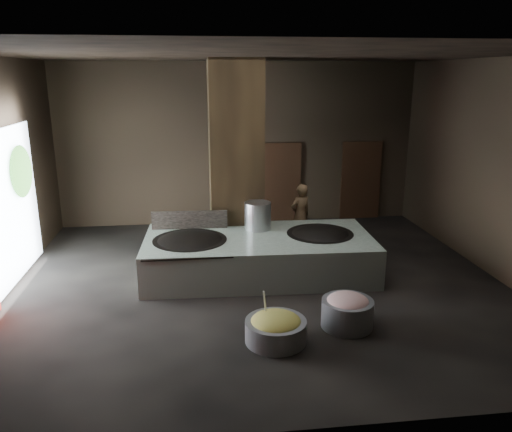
{
  "coord_description": "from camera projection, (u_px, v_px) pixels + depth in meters",
  "views": [
    {
      "loc": [
        -1.22,
        -9.5,
        4.15
      ],
      "look_at": [
        0.02,
        0.63,
        1.25
      ],
      "focal_mm": 35.0,
      "sensor_mm": 36.0,
      "label": 1
    }
  ],
  "objects": [
    {
      "name": "floor",
      "position": [
        259.0,
        284.0,
        10.36
      ],
      "size": [
        10.0,
        9.0,
        0.1
      ],
      "primitive_type": "cube",
      "color": "black",
      "rests_on": "ground"
    },
    {
      "name": "ceiling",
      "position": [
        259.0,
        52.0,
        9.1
      ],
      "size": [
        10.0,
        9.0,
        0.1
      ],
      "primitive_type": "cube",
      "color": "black",
      "rests_on": "back_wall"
    },
    {
      "name": "back_wall",
      "position": [
        238.0,
        144.0,
        14.07
      ],
      "size": [
        10.0,
        0.1,
        4.5
      ],
      "primitive_type": "cube",
      "color": "black",
      "rests_on": "ground"
    },
    {
      "name": "front_wall",
      "position": [
        313.0,
        257.0,
        5.39
      ],
      "size": [
        10.0,
        0.1,
        4.5
      ],
      "primitive_type": "cube",
      "color": "black",
      "rests_on": "ground"
    },
    {
      "name": "right_wall",
      "position": [
        501.0,
        170.0,
        10.32
      ],
      "size": [
        0.1,
        9.0,
        4.5
      ],
      "primitive_type": "cube",
      "color": "black",
      "rests_on": "ground"
    },
    {
      "name": "pillar",
      "position": [
        236.0,
        160.0,
        11.51
      ],
      "size": [
        1.2,
        1.2,
        4.5
      ],
      "primitive_type": "cube",
      "color": "black",
      "rests_on": "ground"
    },
    {
      "name": "hearth_platform",
      "position": [
        259.0,
        255.0,
        10.7
      ],
      "size": [
        4.89,
        2.47,
        0.84
      ],
      "primitive_type": "cube",
      "rotation": [
        0.0,
        0.0,
        -0.03
      ],
      "color": "silver",
      "rests_on": "ground"
    },
    {
      "name": "platform_cap",
      "position": [
        259.0,
        237.0,
        10.59
      ],
      "size": [
        4.71,
        2.26,
        0.03
      ],
      "primitive_type": "cube",
      "color": "black",
      "rests_on": "hearth_platform"
    },
    {
      "name": "wok_left",
      "position": [
        190.0,
        244.0,
        10.39
      ],
      "size": [
        1.52,
        1.52,
        0.42
      ],
      "primitive_type": "ellipsoid",
      "color": "black",
      "rests_on": "hearth_platform"
    },
    {
      "name": "wok_left_rim",
      "position": [
        190.0,
        241.0,
        10.37
      ],
      "size": [
        1.55,
        1.55,
        0.05
      ],
      "primitive_type": "cylinder",
      "color": "black",
      "rests_on": "hearth_platform"
    },
    {
      "name": "wok_right",
      "position": [
        320.0,
        237.0,
        10.82
      ],
      "size": [
        1.41,
        1.41,
        0.4
      ],
      "primitive_type": "ellipsoid",
      "color": "black",
      "rests_on": "hearth_platform"
    },
    {
      "name": "wok_right_rim",
      "position": [
        320.0,
        234.0,
        10.8
      ],
      "size": [
        1.44,
        1.44,
        0.05
      ],
      "primitive_type": "cylinder",
      "color": "black",
      "rests_on": "hearth_platform"
    },
    {
      "name": "stock_pot",
      "position": [
        258.0,
        216.0,
        11.04
      ],
      "size": [
        0.59,
        0.59,
        0.63
      ],
      "primitive_type": "cylinder",
      "color": "#B7B9BF",
      "rests_on": "hearth_platform"
    },
    {
      "name": "splash_guard",
      "position": [
        190.0,
        220.0,
        11.08
      ],
      "size": [
        1.67,
        0.12,
        0.42
      ],
      "primitive_type": "cube",
      "rotation": [
        0.0,
        0.0,
        -0.03
      ],
      "color": "black",
      "rests_on": "hearth_platform"
    },
    {
      "name": "cook",
      "position": [
        300.0,
        215.0,
        12.37
      ],
      "size": [
        0.67,
        0.57,
        1.57
      ],
      "primitive_type": "imported",
      "rotation": [
        0.0,
        0.0,
        3.56
      ],
      "color": "olive",
      "rests_on": "ground"
    },
    {
      "name": "veg_basin",
      "position": [
        276.0,
        331.0,
        8.01
      ],
      "size": [
        1.12,
        1.12,
        0.36
      ],
      "primitive_type": "cylinder",
      "rotation": [
        0.0,
        0.0,
        0.15
      ],
      "color": "gray",
      "rests_on": "ground"
    },
    {
      "name": "veg_fill",
      "position": [
        276.0,
        322.0,
        7.96
      ],
      "size": [
        0.81,
        0.81,
        0.25
      ],
      "primitive_type": "ellipsoid",
      "color": "#8EB457",
      "rests_on": "veg_basin"
    },
    {
      "name": "ladle",
      "position": [
        265.0,
        306.0,
        8.03
      ],
      "size": [
        0.14,
        0.38,
        0.7
      ],
      "primitive_type": "cylinder",
      "rotation": [
        0.49,
        0.0,
        -0.29
      ],
      "color": "#B7B9BF",
      "rests_on": "veg_basin"
    },
    {
      "name": "meat_basin",
      "position": [
        347.0,
        313.0,
        8.47
      ],
      "size": [
        1.03,
        1.03,
        0.48
      ],
      "primitive_type": "cylinder",
      "rotation": [
        0.0,
        0.0,
        -0.19
      ],
      "color": "gray",
      "rests_on": "ground"
    },
    {
      "name": "meat_fill",
      "position": [
        348.0,
        302.0,
        8.42
      ],
      "size": [
        0.73,
        0.73,
        0.28
      ],
      "primitive_type": "ellipsoid",
      "color": "#D17D81",
      "rests_on": "meat_basin"
    },
    {
      "name": "doorway_near",
      "position": [
        280.0,
        184.0,
        14.43
      ],
      "size": [
        1.18,
        0.08,
        2.38
      ],
      "primitive_type": "cube",
      "color": "black",
      "rests_on": "ground"
    },
    {
      "name": "doorway_near_glow",
      "position": [
        278.0,
        184.0,
        14.64
      ],
      "size": [
        0.75,
        0.04,
        1.76
      ],
      "primitive_type": "cube",
      "color": "#8C6647",
      "rests_on": "ground"
    },
    {
      "name": "doorway_far",
      "position": [
        361.0,
        182.0,
        14.71
      ],
      "size": [
        1.18,
        0.08,
        2.38
      ],
      "primitive_type": "cube",
      "color": "black",
      "rests_on": "ground"
    },
    {
      "name": "doorway_far_glow",
      "position": [
        357.0,
        183.0,
        14.77
      ],
      "size": [
        0.79,
        0.04,
        1.87
      ],
      "primitive_type": "cube",
      "color": "#8C6647",
      "rests_on": "ground"
    },
    {
      "name": "left_opening",
      "position": [
        1.0,
        213.0,
        9.52
      ],
      "size": [
        0.04,
        4.2,
        3.1
      ],
      "primitive_type": "cube",
      "color": "white",
      "rests_on": "ground"
    },
    {
      "name": "tree_silhouette",
      "position": [
        21.0,
        171.0,
        10.42
      ],
      "size": [
        0.28,
        1.1,
        1.1
      ],
      "primitive_type": "ellipsoid",
      "color": "#194714",
      "rests_on": "left_opening"
    }
  ]
}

